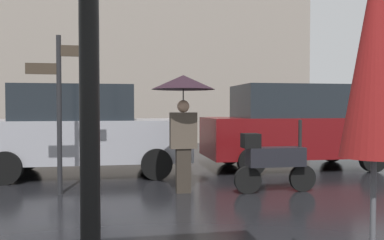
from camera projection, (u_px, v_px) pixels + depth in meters
The scene contains 6 objects.
folded_patio_umbrella_near at pixel (375, 65), 2.56m from camera, with size 0.43×0.43×2.44m.
pedestrian_with_umbrella at pixel (183, 97), 6.74m from camera, with size 1.07×1.07×1.99m.
parked_scooter at pixel (273, 160), 6.77m from camera, with size 1.44×0.32×1.23m.
parked_car_left at pixel (84, 130), 8.60m from camera, with size 4.37×2.00×1.91m.
parked_car_right at pixel (294, 127), 9.54m from camera, with size 4.38×1.96×1.97m.
street_signpost at pixel (60, 98), 6.57m from camera, with size 1.08×0.08×2.63m.
Camera 1 is at (0.19, -2.73, 1.44)m, focal length 37.44 mm.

